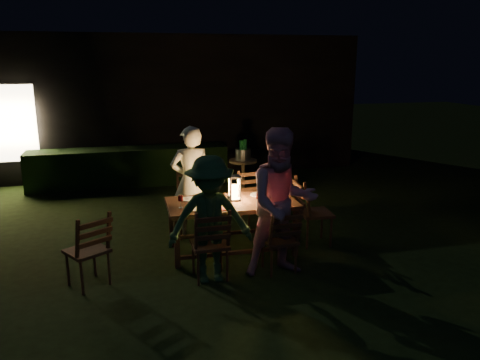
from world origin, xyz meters
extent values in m
plane|color=black|center=(0.00, 0.00, 0.00)|extent=(40.00, 40.00, 0.00)
cube|color=black|center=(0.00, 6.20, 1.60)|extent=(10.00, 4.00, 3.20)
cube|color=#FFE5B2|center=(-2.80, 4.21, 1.35)|extent=(0.90, 0.06, 1.60)
cube|color=black|center=(-0.50, 3.75, 0.40)|extent=(4.20, 0.70, 0.80)
cube|color=#442716|center=(0.79, -0.40, 0.71)|extent=(1.79, 0.91, 0.06)
cube|color=#442716|center=(-0.02, -0.75, 0.33)|extent=(0.07, 0.07, 0.65)
cube|color=#442716|center=(-0.01, -0.02, 0.33)|extent=(0.07, 0.07, 0.65)
cube|color=#442716|center=(1.60, -0.77, 0.33)|extent=(0.07, 0.07, 0.65)
cube|color=#442716|center=(1.61, -0.04, 0.33)|extent=(0.07, 0.07, 0.65)
cube|color=#442716|center=(0.33, -1.14, 0.44)|extent=(0.44, 0.42, 0.04)
cube|color=#442716|center=(0.34, -1.33, 0.72)|extent=(0.44, 0.15, 0.51)
cube|color=#442716|center=(1.23, -1.15, 0.41)|extent=(0.42, 0.41, 0.04)
cube|color=#442716|center=(1.24, -1.33, 0.67)|extent=(0.41, 0.16, 0.47)
cube|color=#442716|center=(0.35, 0.36, 0.47)|extent=(0.50, 0.48, 0.04)
cube|color=#442716|center=(0.37, 0.56, 0.76)|extent=(0.47, 0.20, 0.54)
cube|color=#442716|center=(1.35, 0.35, 0.44)|extent=(0.47, 0.46, 0.04)
cube|color=#442716|center=(1.33, 0.53, 0.72)|extent=(0.44, 0.19, 0.51)
cube|color=#442716|center=(2.04, -0.41, 0.47)|extent=(0.47, 0.49, 0.04)
cube|color=#442716|center=(1.84, -0.40, 0.76)|extent=(0.18, 0.47, 0.54)
cube|color=#442716|center=(-1.11, -0.97, 0.44)|extent=(0.59, 0.58, 0.04)
cube|color=#442716|center=(-1.02, -1.13, 0.72)|extent=(0.44, 0.35, 0.51)
imported|color=white|center=(0.35, 0.43, 0.85)|extent=(0.62, 0.41, 1.70)
imported|color=#D290A9|center=(1.23, -1.22, 0.93)|extent=(0.91, 0.72, 1.86)
imported|color=#2B572D|center=(0.33, -1.21, 0.78)|extent=(1.02, 0.60, 1.57)
cube|color=white|center=(0.84, -0.35, 0.75)|extent=(0.15, 0.15, 0.03)
cube|color=white|center=(0.84, -0.35, 1.07)|extent=(0.16, 0.16, 0.03)
cylinder|color=#FF9E3F|center=(0.84, -0.35, 0.87)|extent=(0.09, 0.09, 0.18)
cylinder|color=white|center=(0.25, -0.17, 0.75)|extent=(0.25, 0.25, 0.01)
cylinder|color=white|center=(0.24, -0.61, 0.75)|extent=(0.25, 0.25, 0.01)
cylinder|color=white|center=(1.25, -0.18, 0.75)|extent=(0.25, 0.25, 0.01)
cylinder|color=white|center=(1.24, -0.62, 0.75)|extent=(0.25, 0.25, 0.01)
cylinder|color=#0F471E|center=(0.54, -0.39, 0.88)|extent=(0.07, 0.07, 0.28)
cube|color=red|center=(0.64, -0.71, 0.75)|extent=(0.18, 0.14, 0.01)
cube|color=red|center=(1.34, -0.70, 0.75)|extent=(0.18, 0.14, 0.01)
cube|color=black|center=(0.17, -0.69, 0.74)|extent=(0.14, 0.07, 0.01)
cylinder|color=olive|center=(1.65, 2.26, 0.72)|extent=(0.55, 0.55, 0.04)
cylinder|color=olive|center=(1.65, 2.26, 0.36)|extent=(0.06, 0.06, 0.72)
cylinder|color=#A5A8AD|center=(1.65, 2.26, 0.85)|extent=(0.30, 0.30, 0.22)
cylinder|color=#0F471E|center=(1.60, 2.22, 0.90)|extent=(0.07, 0.07, 0.32)
cylinder|color=#0F471E|center=(1.70, 2.30, 0.90)|extent=(0.07, 0.07, 0.32)
camera|label=1|loc=(-0.64, -6.42, 2.64)|focal=35.00mm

